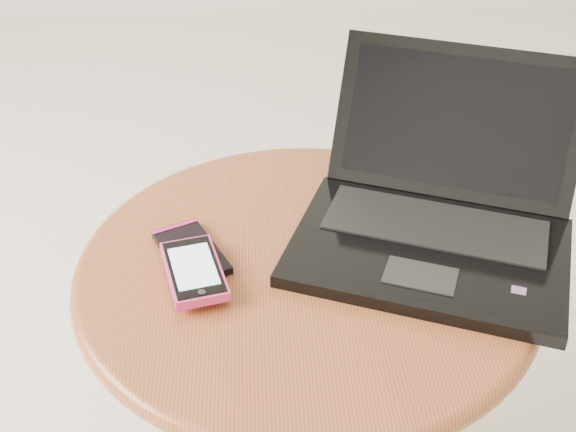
{
  "coord_description": "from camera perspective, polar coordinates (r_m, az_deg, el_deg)",
  "views": [
    {
      "loc": [
        -0.06,
        -0.79,
        1.01
      ],
      "look_at": [
        -0.03,
        -0.07,
        0.51
      ],
      "focal_mm": 47.03,
      "sensor_mm": 36.0,
      "label": 1
    }
  ],
  "objects": [
    {
      "name": "phone_black",
      "position": [
        0.92,
        -7.34,
        -2.7
      ],
      "size": [
        0.1,
        0.13,
        0.01
      ],
      "color": "black",
      "rests_on": "table"
    },
    {
      "name": "phone_pink",
      "position": [
        0.88,
        -7.13,
        -4.11
      ],
      "size": [
        0.09,
        0.12,
        0.01
      ],
      "color": "#D83174",
      "rests_on": "phone_black"
    },
    {
      "name": "table",
      "position": [
        0.97,
        1.35,
        -7.78
      ],
      "size": [
        0.56,
        0.56,
        0.45
      ],
      "color": "#4D2D13",
      "rests_on": "ground"
    },
    {
      "name": "laptop",
      "position": [
        0.95,
        11.2,
        0.29
      ],
      "size": [
        0.41,
        0.41,
        0.2
      ],
      "color": "black",
      "rests_on": "table"
    }
  ]
}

